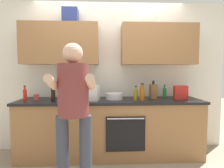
{
  "coord_description": "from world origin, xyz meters",
  "views": [
    {
      "loc": [
        -0.11,
        -2.91,
        1.35
      ],
      "look_at": [
        0.02,
        -0.1,
        1.15
      ],
      "focal_mm": 30.21,
      "sensor_mm": 36.0,
      "label": 1
    }
  ],
  "objects": [
    {
      "name": "back_wall_unit",
      "position": [
        -0.0,
        0.27,
        1.5
      ],
      "size": [
        4.0,
        0.38,
        2.5
      ],
      "color": "silver",
      "rests_on": "ground"
    },
    {
      "name": "bottle_water",
      "position": [
        -0.5,
        0.01,
        0.99
      ],
      "size": [
        0.07,
        0.07,
        0.24
      ],
      "color": "silver",
      "rests_on": "counter"
    },
    {
      "name": "bottle_oil",
      "position": [
        0.38,
        -0.09,
        0.99
      ],
      "size": [
        0.06,
        0.06,
        0.22
      ],
      "color": "olive",
      "rests_on": "counter"
    },
    {
      "name": "grocery_bag_crisps",
      "position": [
        1.12,
        0.01,
        1.01
      ],
      "size": [
        0.21,
        0.18,
        0.21
      ],
      "primitive_type": "cube",
      "rotation": [
        0.0,
        0.0,
        -0.12
      ],
      "color": "red",
      "rests_on": "counter"
    },
    {
      "name": "ground_plane",
      "position": [
        0.0,
        0.0,
        0.0
      ],
      "size": [
        12.0,
        12.0,
        0.0
      ],
      "primitive_type": "plane",
      "color": "gray"
    },
    {
      "name": "cup_ceramic",
      "position": [
        -1.13,
        -0.01,
        0.95
      ],
      "size": [
        0.08,
        0.08,
        0.09
      ],
      "primitive_type": "cylinder",
      "color": "#BF4C47",
      "rests_on": "counter"
    },
    {
      "name": "person_standing",
      "position": [
        -0.44,
        -0.83,
        0.98
      ],
      "size": [
        0.49,
        0.45,
        1.65
      ],
      "color": "#383D4C",
      "rests_on": "ground"
    },
    {
      "name": "knife_block",
      "position": [
        0.7,
        0.08,
        1.02
      ],
      "size": [
        0.1,
        0.14,
        0.29
      ],
      "color": "brown",
      "rests_on": "counter"
    },
    {
      "name": "grocery_bag_produce",
      "position": [
        -0.27,
        -0.09,
        1.02
      ],
      "size": [
        0.21,
        0.2,
        0.24
      ],
      "primitive_type": "cube",
      "rotation": [
        0.0,
        0.0,
        -0.22
      ],
      "color": "silver",
      "rests_on": "counter"
    },
    {
      "name": "bottle_wine",
      "position": [
        -0.76,
        0.13,
        1.05
      ],
      "size": [
        0.06,
        0.06,
        0.36
      ],
      "color": "#471419",
      "rests_on": "counter"
    },
    {
      "name": "mixing_bowl",
      "position": [
        0.06,
        0.03,
        0.95
      ],
      "size": [
        0.27,
        0.27,
        0.1
      ],
      "primitive_type": "cylinder",
      "color": "silver",
      "rests_on": "counter"
    },
    {
      "name": "counter",
      "position": [
        0.0,
        -0.0,
        0.45
      ],
      "size": [
        2.84,
        0.67,
        0.9
      ],
      "color": "olive",
      "rests_on": "ground"
    },
    {
      "name": "bottle_soy",
      "position": [
        -0.84,
        -0.14,
        1.03
      ],
      "size": [
        0.06,
        0.06,
        0.29
      ],
      "color": "black",
      "rests_on": "counter"
    },
    {
      "name": "bottle_soda",
      "position": [
        0.91,
        0.15,
        0.99
      ],
      "size": [
        0.06,
        0.06,
        0.22
      ],
      "color": "#198C33",
      "rests_on": "counter"
    },
    {
      "name": "bottle_hotsauce",
      "position": [
        -1.25,
        -0.14,
        1.0
      ],
      "size": [
        0.05,
        0.05,
        0.23
      ],
      "color": "red",
      "rests_on": "counter"
    },
    {
      "name": "bottle_syrup",
      "position": [
        0.47,
        -0.17,
        1.01
      ],
      "size": [
        0.08,
        0.08,
        0.27
      ],
      "color": "#8C4C14",
      "rests_on": "counter"
    }
  ]
}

